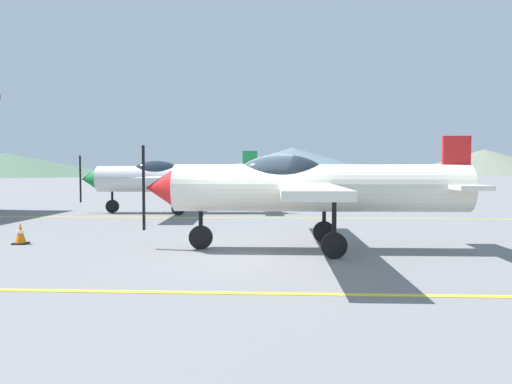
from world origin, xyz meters
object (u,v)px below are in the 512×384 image
(airplane_near, at_px, (307,186))
(traffic_cone_front, at_px, (20,234))
(airplane_mid, at_px, (171,178))
(car_sedan, at_px, (318,188))

(airplane_near, xyz_separation_m, traffic_cone_front, (-7.80, 0.56, -1.33))
(airplane_mid, bearing_deg, airplane_near, -60.38)
(car_sedan, bearing_deg, airplane_near, -94.82)
(car_sedan, distance_m, traffic_cone_front, 20.36)
(airplane_near, relative_size, traffic_cone_front, 16.25)
(traffic_cone_front, bearing_deg, airplane_mid, 78.51)
(airplane_mid, bearing_deg, car_sedan, 48.47)
(airplane_mid, relative_size, traffic_cone_front, 16.31)
(airplane_near, bearing_deg, car_sedan, 85.18)
(traffic_cone_front, bearing_deg, airplane_near, -4.12)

